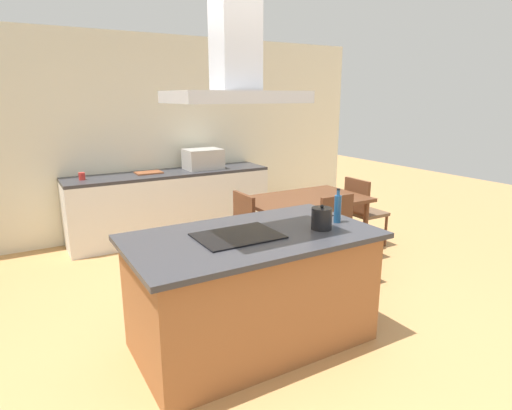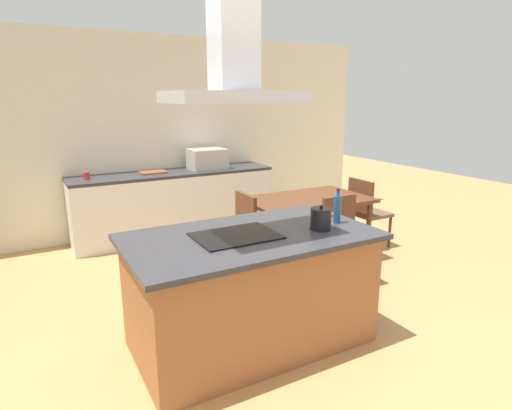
{
  "view_description": "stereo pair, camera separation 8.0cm",
  "coord_description": "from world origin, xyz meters",
  "px_view_note": "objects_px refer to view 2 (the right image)",
  "views": [
    {
      "loc": [
        -1.5,
        -2.62,
        1.9
      ],
      "look_at": [
        0.27,
        0.4,
        1.0
      ],
      "focal_mm": 29.93,
      "sensor_mm": 36.0,
      "label": 1
    },
    {
      "loc": [
        -1.43,
        -2.66,
        1.9
      ],
      "look_at": [
        0.27,
        0.4,
        1.0
      ],
      "focal_mm": 29.93,
      "sensor_mm": 36.0,
      "label": 2
    }
  ],
  "objects_px": {
    "chair_at_right_end": "(366,209)",
    "range_hood": "(234,64)",
    "cooktop": "(236,236)",
    "cutting_board": "(153,172)",
    "dining_table": "(307,205)",
    "tea_kettle": "(321,219)",
    "olive_oil_bottle": "(337,209)",
    "chair_at_left_end": "(237,230)",
    "coffee_mug_red": "(87,176)",
    "chair_facing_island": "(345,234)",
    "countertop_microwave": "(207,159)"
  },
  "relations": [
    {
      "from": "cooktop",
      "to": "olive_oil_bottle",
      "type": "xyz_separation_m",
      "value": [
        0.87,
        -0.09,
        0.11
      ]
    },
    {
      "from": "chair_facing_island",
      "to": "range_hood",
      "type": "distance_m",
      "value": 2.29
    },
    {
      "from": "olive_oil_bottle",
      "to": "chair_at_left_end",
      "type": "relative_size",
      "value": 0.32
    },
    {
      "from": "olive_oil_bottle",
      "to": "chair_facing_island",
      "type": "bearing_deg",
      "value": 44.57
    },
    {
      "from": "cooktop",
      "to": "dining_table",
      "type": "xyz_separation_m",
      "value": [
        1.54,
        1.24,
        -0.24
      ]
    },
    {
      "from": "coffee_mug_red",
      "to": "chair_facing_island",
      "type": "bearing_deg",
      "value": -46.81
    },
    {
      "from": "chair_at_right_end",
      "to": "range_hood",
      "type": "xyz_separation_m",
      "value": [
        -2.46,
        -1.24,
        1.59
      ]
    },
    {
      "from": "cooktop",
      "to": "chair_at_left_end",
      "type": "bearing_deg",
      "value": 63.18
    },
    {
      "from": "chair_at_right_end",
      "to": "chair_facing_island",
      "type": "height_order",
      "value": "same"
    },
    {
      "from": "chair_at_right_end",
      "to": "range_hood",
      "type": "distance_m",
      "value": 3.18
    },
    {
      "from": "coffee_mug_red",
      "to": "range_hood",
      "type": "bearing_deg",
      "value": -77.82
    },
    {
      "from": "cutting_board",
      "to": "dining_table",
      "type": "relative_size",
      "value": 0.24
    },
    {
      "from": "tea_kettle",
      "to": "cutting_board",
      "type": "height_order",
      "value": "tea_kettle"
    },
    {
      "from": "countertop_microwave",
      "to": "chair_at_right_end",
      "type": "distance_m",
      "value": 2.27
    },
    {
      "from": "cooktop",
      "to": "chair_at_left_end",
      "type": "distance_m",
      "value": 1.45
    },
    {
      "from": "cooktop",
      "to": "tea_kettle",
      "type": "relative_size",
      "value": 2.84
    },
    {
      "from": "cooktop",
      "to": "cutting_board",
      "type": "relative_size",
      "value": 1.76
    },
    {
      "from": "coffee_mug_red",
      "to": "dining_table",
      "type": "xyz_separation_m",
      "value": [
        2.17,
        -1.64,
        -0.28
      ]
    },
    {
      "from": "tea_kettle",
      "to": "cutting_board",
      "type": "distance_m",
      "value": 3.12
    },
    {
      "from": "olive_oil_bottle",
      "to": "range_hood",
      "type": "xyz_separation_m",
      "value": [
        -0.87,
        0.09,
        1.08
      ]
    },
    {
      "from": "coffee_mug_red",
      "to": "cutting_board",
      "type": "bearing_deg",
      "value": 3.07
    },
    {
      "from": "cooktop",
      "to": "range_hood",
      "type": "distance_m",
      "value": 1.2
    },
    {
      "from": "olive_oil_bottle",
      "to": "countertop_microwave",
      "type": "xyz_separation_m",
      "value": [
        0.12,
        2.97,
        0.02
      ]
    },
    {
      "from": "countertop_microwave",
      "to": "chair_at_left_end",
      "type": "bearing_deg",
      "value": -102.29
    },
    {
      "from": "coffee_mug_red",
      "to": "range_hood",
      "type": "xyz_separation_m",
      "value": [
        0.62,
        -2.88,
        1.16
      ]
    },
    {
      "from": "cooktop",
      "to": "dining_table",
      "type": "height_order",
      "value": "cooktop"
    },
    {
      "from": "tea_kettle",
      "to": "olive_oil_bottle",
      "type": "height_order",
      "value": "olive_oil_bottle"
    },
    {
      "from": "cutting_board",
      "to": "dining_table",
      "type": "xyz_separation_m",
      "value": [
        1.33,
        -1.69,
        -0.24
      ]
    },
    {
      "from": "chair_at_right_end",
      "to": "cutting_board",
      "type": "bearing_deg",
      "value": 143.03
    },
    {
      "from": "dining_table",
      "to": "chair_facing_island",
      "type": "height_order",
      "value": "chair_facing_island"
    },
    {
      "from": "chair_facing_island",
      "to": "dining_table",
      "type": "bearing_deg",
      "value": 90.0
    },
    {
      "from": "countertop_microwave",
      "to": "range_hood",
      "type": "relative_size",
      "value": 0.56
    },
    {
      "from": "cooktop",
      "to": "countertop_microwave",
      "type": "bearing_deg",
      "value": 71.12
    },
    {
      "from": "dining_table",
      "to": "chair_at_right_end",
      "type": "xyz_separation_m",
      "value": [
        0.92,
        -0.0,
        -0.16
      ]
    },
    {
      "from": "cooktop",
      "to": "tea_kettle",
      "type": "height_order",
      "value": "tea_kettle"
    },
    {
      "from": "tea_kettle",
      "to": "dining_table",
      "type": "bearing_deg",
      "value": 57.47
    },
    {
      "from": "cooktop",
      "to": "chair_at_right_end",
      "type": "relative_size",
      "value": 0.67
    },
    {
      "from": "cutting_board",
      "to": "olive_oil_bottle",
      "type": "bearing_deg",
      "value": -77.83
    },
    {
      "from": "olive_oil_bottle",
      "to": "chair_at_left_end",
      "type": "distance_m",
      "value": 1.45
    },
    {
      "from": "cutting_board",
      "to": "chair_facing_island",
      "type": "bearing_deg",
      "value": -60.59
    },
    {
      "from": "range_hood",
      "to": "olive_oil_bottle",
      "type": "bearing_deg",
      "value": -5.75
    },
    {
      "from": "cooktop",
      "to": "countertop_microwave",
      "type": "height_order",
      "value": "countertop_microwave"
    },
    {
      "from": "chair_at_right_end",
      "to": "chair_at_left_end",
      "type": "distance_m",
      "value": 1.83
    },
    {
      "from": "coffee_mug_red",
      "to": "dining_table",
      "type": "distance_m",
      "value": 2.73
    },
    {
      "from": "cooktop",
      "to": "chair_at_right_end",
      "type": "distance_m",
      "value": 2.78
    },
    {
      "from": "cutting_board",
      "to": "dining_table",
      "type": "height_order",
      "value": "cutting_board"
    },
    {
      "from": "coffee_mug_red",
      "to": "chair_at_left_end",
      "type": "relative_size",
      "value": 0.1
    },
    {
      "from": "tea_kettle",
      "to": "countertop_microwave",
      "type": "bearing_deg",
      "value": 83.66
    },
    {
      "from": "olive_oil_bottle",
      "to": "chair_facing_island",
      "type": "xyz_separation_m",
      "value": [
        0.67,
        0.66,
        -0.51
      ]
    },
    {
      "from": "dining_table",
      "to": "chair_at_right_end",
      "type": "distance_m",
      "value": 0.93
    }
  ]
}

